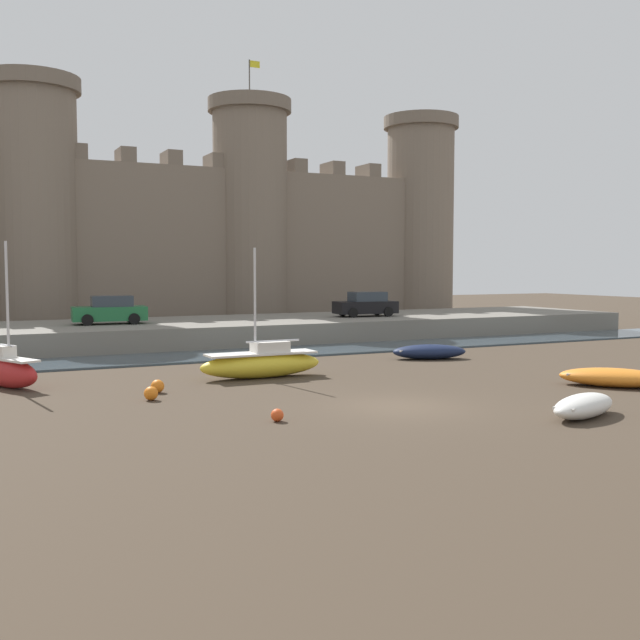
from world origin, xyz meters
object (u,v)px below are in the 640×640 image
at_px(rowboat_near_channel_left, 614,377).
at_px(car_quay_east, 366,305).
at_px(mooring_buoy_near_shore, 158,386).
at_px(mooring_buoy_off_centre, 277,415).
at_px(rowboat_midflat_centre, 429,351).
at_px(mooring_buoy_near_channel, 151,393).
at_px(rowboat_midflat_left, 584,405).
at_px(sailboat_foreground_left, 6,370).
at_px(sailboat_near_channel_right, 262,363).
at_px(car_quay_west, 110,310).

xyz_separation_m(rowboat_near_channel_left, car_quay_east, (1.83, 22.47, 1.71)).
xyz_separation_m(mooring_buoy_near_shore, mooring_buoy_off_centre, (1.97, -6.55, -0.05)).
relative_size(rowboat_near_channel_left, rowboat_midflat_centre, 1.01).
bearing_deg(mooring_buoy_near_channel, mooring_buoy_near_shore, 68.19).
xyz_separation_m(rowboat_midflat_left, rowboat_midflat_centre, (3.99, 14.12, 0.01)).
height_order(mooring_buoy_near_shore, car_quay_east, car_quay_east).
relative_size(sailboat_foreground_left, car_quay_east, 1.31).
bearing_deg(rowboat_midflat_left, sailboat_near_channel_right, 115.87).
distance_m(sailboat_near_channel_right, mooring_buoy_near_shore, 5.13).
bearing_deg(mooring_buoy_near_shore, mooring_buoy_off_centre, -73.29).
distance_m(rowboat_near_channel_left, sailboat_foreground_left, 23.07).
xyz_separation_m(mooring_buoy_near_shore, car_quay_west, (1.39, 16.86, 1.84)).
distance_m(rowboat_midflat_left, mooring_buoy_near_channel, 14.06).
distance_m(mooring_buoy_near_channel, mooring_buoy_near_shore, 1.53).
height_order(rowboat_midflat_centre, mooring_buoy_near_shore, rowboat_midflat_centre).
bearing_deg(sailboat_foreground_left, rowboat_midflat_centre, 0.94).
bearing_deg(sailboat_foreground_left, rowboat_near_channel_left, -25.51).
relative_size(mooring_buoy_near_channel, mooring_buoy_off_centre, 1.26).
height_order(rowboat_near_channel_left, sailboat_foreground_left, sailboat_foreground_left).
xyz_separation_m(rowboat_near_channel_left, rowboat_midflat_centre, (-1.44, 10.25, 0.01)).
xyz_separation_m(rowboat_midflat_left, car_quay_west, (-9.15, 26.90, 1.71)).
bearing_deg(mooring_buoy_off_centre, rowboat_near_channel_left, 1.53).
relative_size(car_quay_east, car_quay_west, 1.00).
bearing_deg(sailboat_foreground_left, mooring_buoy_off_centre, -56.56).
distance_m(sailboat_near_channel_right, car_quay_east, 19.51).
distance_m(rowboat_near_channel_left, mooring_buoy_near_shore, 17.13).
bearing_deg(rowboat_near_channel_left, sailboat_foreground_left, 154.49).
bearing_deg(mooring_buoy_off_centre, rowboat_midflat_left, -22.18).
height_order(rowboat_midflat_centre, car_quay_west, car_quay_west).
bearing_deg(car_quay_east, mooring_buoy_off_centre, -124.74).
bearing_deg(car_quay_east, rowboat_midflat_left, -105.43).
xyz_separation_m(mooring_buoy_off_centre, car_quay_west, (-0.58, 23.40, 1.89)).
bearing_deg(mooring_buoy_near_channel, car_quay_east, 43.96).
bearing_deg(car_quay_east, sailboat_near_channel_right, -132.05).
bearing_deg(car_quay_west, mooring_buoy_near_shore, -94.70).
distance_m(sailboat_near_channel_right, mooring_buoy_off_centre, 8.86).
bearing_deg(rowboat_midflat_left, rowboat_near_channel_left, 35.45).
height_order(car_quay_east, car_quay_west, same).
height_order(rowboat_near_channel_left, sailboat_near_channel_right, sailboat_near_channel_right).
bearing_deg(sailboat_foreground_left, car_quay_east, 28.96).
xyz_separation_m(rowboat_near_channel_left, mooring_buoy_off_centre, (-14.01, -0.37, -0.18)).
relative_size(rowboat_near_channel_left, sailboat_foreground_left, 0.72).
xyz_separation_m(rowboat_near_channel_left, car_quay_west, (-14.59, 23.03, 1.71)).
height_order(sailboat_foreground_left, mooring_buoy_near_shore, sailboat_foreground_left).
height_order(sailboat_foreground_left, car_quay_west, sailboat_foreground_left).
relative_size(mooring_buoy_near_shore, car_quay_west, 0.11).
relative_size(sailboat_near_channel_right, mooring_buoy_near_shore, 11.01).
relative_size(sailboat_near_channel_right, sailboat_foreground_left, 0.97).
relative_size(rowboat_midflat_left, car_quay_east, 0.80).
bearing_deg(car_quay_west, rowboat_midflat_left, -71.20).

